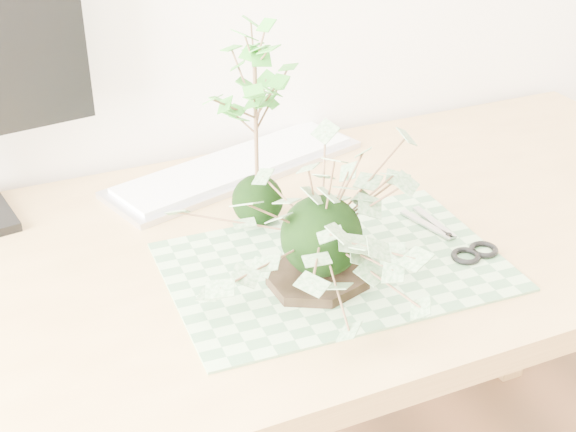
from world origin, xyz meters
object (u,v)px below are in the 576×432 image
(maple_kokedama, at_px, (255,81))
(keyboard, at_px, (237,167))
(desk, at_px, (293,288))
(ivy_kokedama, at_px, (322,202))

(maple_kokedama, distance_m, keyboard, 0.30)
(maple_kokedama, bearing_deg, desk, -68.88)
(desk, height_order, ivy_kokedama, ivy_kokedama)
(ivy_kokedama, bearing_deg, maple_kokedama, 94.92)
(desk, xyz_separation_m, ivy_kokedama, (-0.01, -0.12, 0.22))
(ivy_kokedama, distance_m, keyboard, 0.40)
(ivy_kokedama, relative_size, keyboard, 0.68)
(desk, relative_size, ivy_kokedama, 4.66)
(maple_kokedama, relative_size, keyboard, 0.67)
(ivy_kokedama, bearing_deg, keyboard, 87.15)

